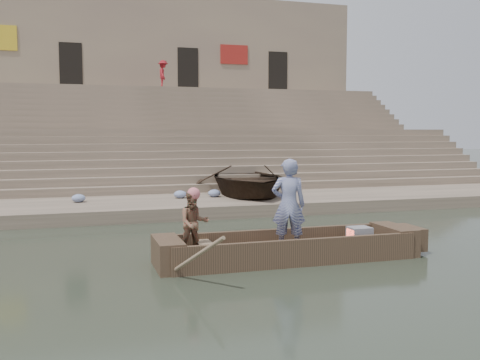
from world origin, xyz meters
name	(u,v)px	position (x,y,z in m)	size (l,w,h in m)	color
ground	(183,274)	(0.00, 0.00, 0.00)	(120.00, 120.00, 0.00)	#293326
lower_landing	(137,208)	(0.00, 8.00, 0.20)	(32.00, 4.00, 0.40)	gray
mid_landing	(119,160)	(0.00, 15.50, 1.40)	(32.00, 3.00, 2.80)	gray
upper_landing	(109,133)	(0.00, 22.50, 2.60)	(32.00, 3.00, 5.20)	gray
ghat_steps	(116,150)	(0.00, 17.19, 1.80)	(32.00, 11.00, 5.20)	gray
building_wall	(104,86)	(0.00, 26.50, 5.60)	(32.00, 5.07, 11.20)	gray
main_rowboat	(288,255)	(2.34, 0.47, 0.11)	(5.00, 1.30, 0.22)	brown
rowboat_trim	(297,245)	(2.54, 0.47, 0.31)	(6.04, 2.63, 1.97)	brown
standing_man	(289,205)	(2.31, 0.38, 1.19)	(0.70, 0.46, 1.93)	navy
rowing_man	(194,223)	(0.34, 0.57, 0.87)	(0.63, 0.49, 1.30)	#226641
television	(359,236)	(4.01, 0.47, 0.42)	(0.46, 0.42, 0.40)	gray
beached_rowboat	(247,180)	(4.07, 8.76, 0.95)	(3.77, 5.28, 1.09)	#2D2116
pedestrian	(163,74)	(3.06, 21.60, 5.99)	(1.02, 0.59, 1.58)	maroon
cloth_bundles	(160,195)	(0.82, 8.48, 0.53)	(5.05, 0.56, 0.26)	#3F5999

